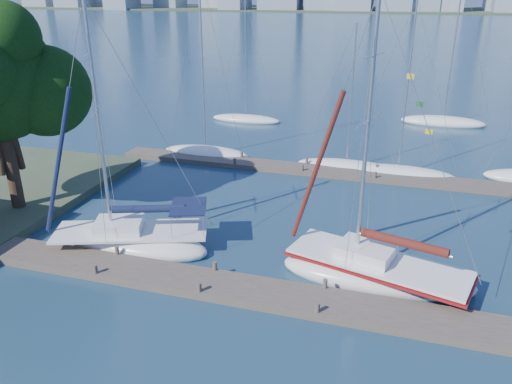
% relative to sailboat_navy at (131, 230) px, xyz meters
% --- Properties ---
extents(ground, '(700.00, 700.00, 0.00)m').
position_rel_sailboat_navy_xyz_m(ground, '(5.07, -2.39, -0.98)').
color(ground, '#18354D').
rests_on(ground, ground).
extents(near_dock, '(26.00, 2.00, 0.40)m').
position_rel_sailboat_navy_xyz_m(near_dock, '(5.07, -2.39, -0.78)').
color(near_dock, '#473D34').
rests_on(near_dock, ground).
extents(far_dock, '(30.00, 1.80, 0.36)m').
position_rel_sailboat_navy_xyz_m(far_dock, '(7.07, 13.61, -0.80)').
color(far_dock, '#473D34').
rests_on(far_dock, ground).
extents(far_shore, '(800.00, 100.00, 1.50)m').
position_rel_sailboat_navy_xyz_m(far_shore, '(5.07, 317.61, -0.98)').
color(far_shore, '#38472D').
rests_on(far_shore, ground).
extents(sailboat_navy, '(8.58, 5.25, 12.54)m').
position_rel_sailboat_navy_xyz_m(sailboat_navy, '(0.00, 0.00, 0.00)').
color(sailboat_navy, white).
rests_on(sailboat_navy, ground).
extents(sailboat_maroon, '(8.96, 4.94, 12.85)m').
position_rel_sailboat_navy_xyz_m(sailboat_maroon, '(12.07, 0.42, -0.00)').
color(sailboat_maroon, white).
rests_on(sailboat_maroon, ground).
extents(bg_boat_0, '(7.34, 4.36, 14.15)m').
position_rel_sailboat_navy_xyz_m(bg_boat_0, '(-2.06, 14.97, -0.70)').
color(bg_boat_0, white).
rests_on(bg_boat_0, ground).
extents(bg_boat_2, '(7.42, 4.08, 10.40)m').
position_rel_sailboat_navy_xyz_m(bg_boat_2, '(8.88, 15.08, -0.77)').
color(bg_boat_2, white).
rests_on(bg_boat_2, ground).
extents(bg_boat_3, '(7.97, 3.55, 11.91)m').
position_rel_sailboat_navy_xyz_m(bg_boat_3, '(12.51, 14.78, -0.75)').
color(bg_boat_3, white).
rests_on(bg_boat_3, ground).
extents(bg_boat_6, '(7.19, 4.19, 11.76)m').
position_rel_sailboat_navy_xyz_m(bg_boat_6, '(-2.46, 26.42, -0.75)').
color(bg_boat_6, white).
rests_on(bg_boat_6, ground).
extents(bg_boat_7, '(7.97, 2.81, 14.34)m').
position_rel_sailboat_navy_xyz_m(bg_boat_7, '(16.16, 30.68, -0.69)').
color(bg_boat_7, white).
rests_on(bg_boat_7, ground).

